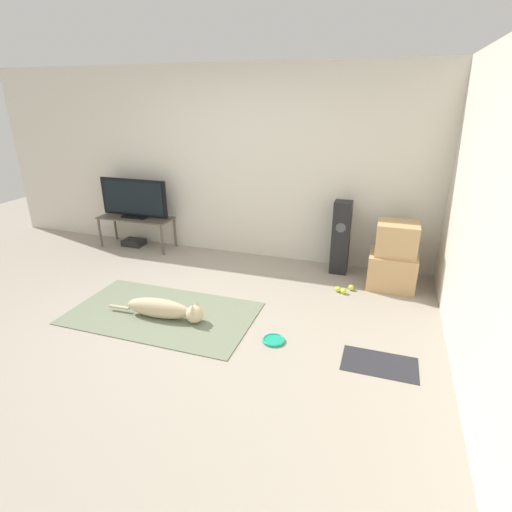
% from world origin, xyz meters
% --- Properties ---
extents(ground_plane, '(12.00, 12.00, 0.00)m').
position_xyz_m(ground_plane, '(0.00, 0.00, 0.00)').
color(ground_plane, '#9E9384').
extents(wall_back, '(8.00, 0.06, 2.55)m').
position_xyz_m(wall_back, '(0.00, 2.10, 1.27)').
color(wall_back, beige).
rests_on(wall_back, ground_plane).
extents(wall_right, '(0.06, 8.00, 2.55)m').
position_xyz_m(wall_right, '(2.60, 0.00, 1.27)').
color(wall_right, beige).
rests_on(wall_right, ground_plane).
extents(area_rug, '(1.93, 1.10, 0.01)m').
position_xyz_m(area_rug, '(-0.23, 0.12, 0.01)').
color(area_rug, slate).
rests_on(area_rug, ground_plane).
extents(dog, '(1.07, 0.22, 0.23)m').
position_xyz_m(dog, '(-0.13, 0.04, 0.11)').
color(dog, beige).
rests_on(dog, area_rug).
extents(frisbee, '(0.21, 0.21, 0.03)m').
position_xyz_m(frisbee, '(1.04, -0.00, 0.01)').
color(frisbee, '#199E7A').
rests_on(frisbee, ground_plane).
extents(cardboard_box_lower, '(0.54, 0.49, 0.41)m').
position_xyz_m(cardboard_box_lower, '(2.04, 1.60, 0.21)').
color(cardboard_box_lower, tan).
rests_on(cardboard_box_lower, ground_plane).
extents(cardboard_box_upper, '(0.46, 0.41, 0.38)m').
position_xyz_m(cardboard_box_upper, '(2.05, 1.60, 0.60)').
color(cardboard_box_upper, tan).
rests_on(cardboard_box_upper, cardboard_box_lower).
extents(floor_speaker, '(0.22, 0.22, 0.94)m').
position_xyz_m(floor_speaker, '(1.39, 1.83, 0.47)').
color(floor_speaker, black).
rests_on(floor_speaker, ground_plane).
extents(tv_stand, '(1.13, 0.43, 0.47)m').
position_xyz_m(tv_stand, '(-1.64, 1.81, 0.41)').
color(tv_stand, brown).
rests_on(tv_stand, ground_plane).
extents(tv, '(1.07, 0.20, 0.57)m').
position_xyz_m(tv, '(-1.64, 1.81, 0.75)').
color(tv, black).
rests_on(tv, tv_stand).
extents(tennis_ball_by_boxes, '(0.07, 0.07, 0.07)m').
position_xyz_m(tennis_ball_by_boxes, '(1.54, 1.20, 0.03)').
color(tennis_ball_by_boxes, '#C6E033').
rests_on(tennis_ball_by_boxes, ground_plane).
extents(tennis_ball_near_speaker, '(0.07, 0.07, 0.07)m').
position_xyz_m(tennis_ball_near_speaker, '(1.61, 1.32, 0.03)').
color(tennis_ball_near_speaker, '#C6E033').
rests_on(tennis_ball_near_speaker, ground_plane).
extents(tennis_ball_loose_on_carpet, '(0.07, 0.07, 0.07)m').
position_xyz_m(tennis_ball_loose_on_carpet, '(1.47, 1.23, 0.03)').
color(tennis_ball_loose_on_carpet, '#C6E033').
rests_on(tennis_ball_loose_on_carpet, ground_plane).
extents(game_console, '(0.32, 0.24, 0.09)m').
position_xyz_m(game_console, '(-1.75, 1.84, 0.04)').
color(game_console, black).
rests_on(game_console, ground_plane).
extents(door_mat, '(0.63, 0.38, 0.01)m').
position_xyz_m(door_mat, '(1.99, -0.04, 0.00)').
color(door_mat, '#28282D').
rests_on(door_mat, ground_plane).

